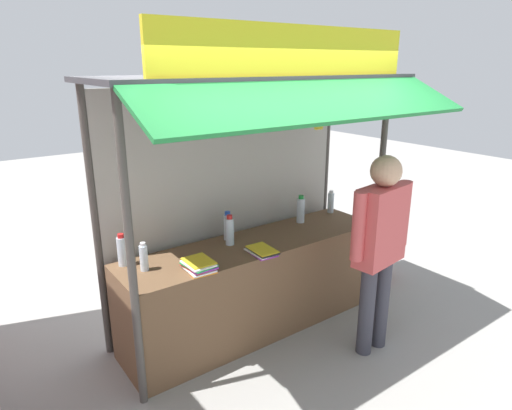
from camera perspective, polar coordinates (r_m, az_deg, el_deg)
The scene contains 15 objects.
ground_plane at distance 4.45m, azimuth -0.00°, elevation -15.09°, with size 20.00×20.00×0.00m, color gray.
stall_counter at distance 4.23m, azimuth -0.00°, elevation -10.15°, with size 2.53×0.64×0.86m, color brown.
stall_structure at distance 3.90m, azimuth -0.85°, elevation 5.85°, with size 2.73×1.49×2.66m.
water_bottle_back_right at distance 4.07m, azimuth -3.62°, elevation -2.74°, with size 0.07×0.07×0.27m.
water_bottle_far_left at distance 4.87m, azimuth 9.50°, elevation 0.34°, with size 0.07×0.07×0.24m.
water_bottle_front_right at distance 4.52m, azimuth 5.71°, elevation -0.60°, with size 0.08×0.08×0.28m.
water_bottle_far_right at distance 3.58m, azimuth -14.09°, elevation -6.49°, with size 0.06×0.06×0.23m.
water_bottle_back_left at distance 3.96m, azimuth -3.36°, elevation -3.30°, with size 0.08×0.08×0.27m.
water_bottle_rear_center at distance 3.71m, azimuth -16.68°, elevation -5.60°, with size 0.07×0.07×0.27m.
magazine_stack_mid_right at distance 3.81m, azimuth 0.77°, elevation -5.88°, with size 0.21×0.29×0.04m.
magazine_stack_mid_left at distance 3.53m, azimuth -7.26°, elevation -7.66°, with size 0.23×0.28×0.08m.
banana_bunch_inner_left at distance 3.64m, azimuth 7.93°, elevation 10.50°, with size 0.09×0.09×0.29m.
banana_bunch_leftmost at distance 3.91m, azimuth 12.17°, elevation 11.46°, with size 0.10×0.10×0.26m.
vendor_person at distance 3.80m, azimuth 15.51°, elevation -4.11°, with size 0.65×0.27×1.73m.
plastic_crate at distance 5.52m, azimuth 14.27°, elevation -7.47°, with size 0.32×0.32×0.23m, color red.
Camera 1 is at (-2.20, -3.03, 2.40)m, focal length 31.44 mm.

